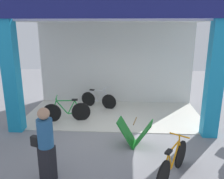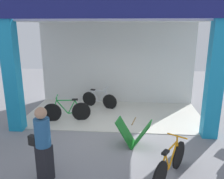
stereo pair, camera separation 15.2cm
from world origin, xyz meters
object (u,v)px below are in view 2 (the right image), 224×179
Objects in this scene: bicycle_parked_0 at (170,164)px; pedestrian_1 at (43,144)px; bicycle_inside_1 at (67,111)px; sandwich_board_sign at (133,133)px; bicycle_inside_0 at (99,99)px.

pedestrian_1 reaches higher than bicycle_parked_0.
bicycle_inside_1 is 2.69m from sandwich_board_sign.
bicycle_inside_0 is 1.69m from bicycle_inside_1.
bicycle_parked_0 is at bearing -60.42° from sandwich_board_sign.
bicycle_parked_0 is 0.86× the size of pedestrian_1.
bicycle_parked_0 is 1.39× the size of sandwich_board_sign.
bicycle_parked_0 reaches higher than bicycle_inside_0.
bicycle_inside_1 reaches higher than bicycle_inside_0.
bicycle_inside_1 is (-0.90, -1.43, 0.03)m from bicycle_inside_0.
pedestrian_1 is (-2.60, -0.25, 0.48)m from bicycle_parked_0.
sandwich_board_sign is 2.47m from pedestrian_1.
bicycle_parked_0 is 1.53m from sandwich_board_sign.
bicycle_inside_1 is at bearing 146.05° from sandwich_board_sign.
bicycle_inside_0 is 3.22m from sandwich_board_sign.
bicycle_inside_0 is at bearing 116.08° from bicycle_parked_0.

